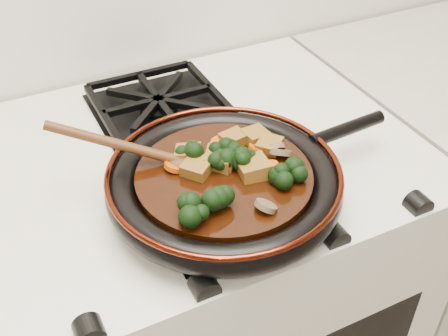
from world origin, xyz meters
name	(u,v)px	position (x,y,z in m)	size (l,w,h in m)	color
stove	(197,315)	(0.00, 1.69, 0.45)	(0.76, 0.60, 0.90)	silver
burner_grate_front	(226,194)	(0.00, 1.55, 0.91)	(0.23, 0.23, 0.03)	black
burner_grate_back	(159,104)	(0.00, 1.83, 0.91)	(0.23, 0.23, 0.03)	black
skillet	(225,182)	(0.00, 1.54, 0.94)	(0.47, 0.34, 0.05)	black
braising_sauce	(224,179)	(-0.01, 1.54, 0.95)	(0.26, 0.26, 0.02)	black
tofu_cube_0	(197,168)	(-0.04, 1.56, 0.97)	(0.04, 0.04, 0.02)	brown
tofu_cube_1	(253,168)	(0.03, 1.53, 0.97)	(0.04, 0.04, 0.02)	brown
tofu_cube_2	(221,159)	(0.00, 1.57, 0.97)	(0.04, 0.04, 0.02)	brown
tofu_cube_3	(255,137)	(0.07, 1.60, 0.97)	(0.04, 0.03, 0.02)	brown
tofu_cube_4	(219,159)	(0.00, 1.57, 0.97)	(0.04, 0.04, 0.02)	brown
tofu_cube_5	(188,154)	(-0.04, 1.60, 0.97)	(0.04, 0.04, 0.02)	brown
tofu_cube_6	(270,146)	(0.08, 1.57, 0.97)	(0.04, 0.03, 0.02)	brown
tofu_cube_7	(233,139)	(0.04, 1.61, 0.97)	(0.04, 0.03, 0.02)	brown
broccoli_floret_0	(224,163)	(0.00, 1.55, 0.97)	(0.06, 0.06, 0.06)	black
broccoli_floret_1	(188,153)	(-0.04, 1.60, 0.97)	(0.06, 0.06, 0.06)	black
broccoli_floret_2	(223,152)	(0.01, 1.58, 0.97)	(0.05, 0.05, 0.05)	black
broccoli_floret_3	(213,199)	(-0.05, 1.49, 0.97)	(0.06, 0.06, 0.05)	black
broccoli_floret_4	(248,164)	(0.03, 1.54, 0.97)	(0.06, 0.06, 0.05)	black
broccoli_floret_5	(290,176)	(0.07, 1.49, 0.97)	(0.06, 0.06, 0.05)	black
broccoli_floret_6	(193,212)	(-0.08, 1.48, 0.97)	(0.06, 0.06, 0.05)	black
carrot_coin_0	(225,153)	(0.02, 1.58, 0.96)	(0.03, 0.03, 0.01)	#C24905
carrot_coin_1	(175,166)	(-0.07, 1.59, 0.96)	(0.03, 0.03, 0.01)	#C24905
carrot_coin_2	(220,143)	(0.02, 1.61, 0.96)	(0.03, 0.03, 0.01)	#C24905
carrot_coin_3	(267,147)	(0.08, 1.57, 0.96)	(0.03, 0.03, 0.01)	#C24905
carrot_coin_4	(269,168)	(0.06, 1.52, 0.96)	(0.03, 0.03, 0.01)	#C24905
carrot_coin_5	(258,148)	(0.06, 1.57, 0.96)	(0.03, 0.03, 0.01)	#C24905
mushroom_slice_0	(266,206)	(0.01, 1.45, 0.97)	(0.03, 0.03, 0.01)	brown
mushroom_slice_1	(280,152)	(0.09, 1.55, 0.97)	(0.03, 0.03, 0.01)	brown
mushroom_slice_2	(280,152)	(0.09, 1.55, 0.97)	(0.03, 0.03, 0.01)	brown
mushroom_slice_3	(275,148)	(0.09, 1.56, 0.97)	(0.03, 0.03, 0.01)	brown
wooden_spoon	(148,152)	(-0.09, 1.61, 0.98)	(0.13, 0.09, 0.20)	#4E2B10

